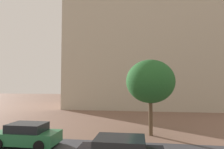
{
  "coord_description": "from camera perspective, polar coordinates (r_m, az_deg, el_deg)",
  "views": [
    {
      "loc": [
        1.84,
        -0.53,
        3.93
      ],
      "look_at": [
        0.04,
        11.85,
        4.57
      ],
      "focal_mm": 29.92,
      "sensor_mm": 36.0,
      "label": 1
    }
  ],
  "objects": [
    {
      "name": "landmark_building",
      "position": [
        35.03,
        8.54,
        10.01
      ],
      "size": [
        24.36,
        14.14,
        38.88
      ],
      "color": "#B2A893",
      "rests_on": "ground_plane"
    },
    {
      "name": "car_green",
      "position": [
        13.68,
        -24.48,
        -16.42
      ],
      "size": [
        4.03,
        2.01,
        1.41
      ],
      "color": "#287042",
      "rests_on": "ground_plane"
    },
    {
      "name": "tree_curb_far",
      "position": [
        14.79,
        11.6,
        -2.09
      ],
      "size": [
        3.75,
        3.75,
        5.83
      ],
      "color": "brown",
      "rests_on": "ground_plane"
    }
  ]
}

